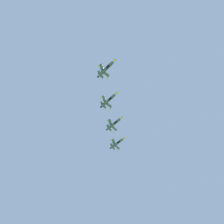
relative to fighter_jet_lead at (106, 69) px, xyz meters
name	(u,v)px	position (x,y,z in m)	size (l,w,h in m)	color
fighter_jet_lead	(106,69)	(0.00, 0.00, 0.00)	(9.99, 14.62, 6.98)	#4C5666
fighter_jet_left_wing	(109,100)	(6.05, 21.81, -1.10)	(10.20, 14.62, 6.41)	#4C5666
fighter_jet_right_wing	(114,124)	(13.94, 40.88, -1.55)	(10.00, 14.62, 6.94)	#4C5666
fighter_jet_left_outer	(117,143)	(21.51, 63.50, 1.85)	(10.09, 14.62, 6.72)	#4C5666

